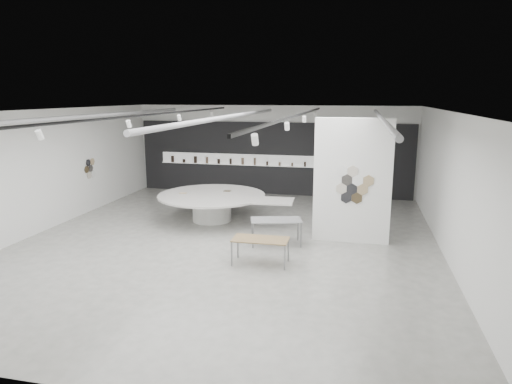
% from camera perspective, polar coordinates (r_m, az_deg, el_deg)
% --- Properties ---
extents(room, '(12.02, 14.02, 3.82)m').
position_cam_1_polar(room, '(12.94, -4.21, 2.43)').
color(room, '#9A9991').
rests_on(room, ground).
extents(back_wall_display, '(11.80, 0.27, 3.10)m').
position_cam_1_polar(back_wall_display, '(19.68, 1.77, 4.18)').
color(back_wall_display, black).
rests_on(back_wall_display, ground).
extents(partition_column, '(2.20, 0.38, 3.60)m').
position_cam_1_polar(partition_column, '(13.42, 11.95, 1.35)').
color(partition_column, white).
rests_on(partition_column, ground).
extents(display_island, '(4.80, 3.84, 0.93)m').
position_cam_1_polar(display_island, '(15.59, -5.29, -1.45)').
color(display_island, white).
rests_on(display_island, ground).
extents(sample_table_wood, '(1.43, 0.73, 0.66)m').
position_cam_1_polar(sample_table_wood, '(11.60, 0.56, -6.10)').
color(sample_table_wood, olive).
rests_on(sample_table_wood, ground).
extents(sample_table_stone, '(1.58, 1.07, 0.74)m').
position_cam_1_polar(sample_table_stone, '(13.09, 2.53, -3.72)').
color(sample_table_stone, gray).
rests_on(sample_table_stone, ground).
extents(kitchen_counter, '(1.57, 0.77, 1.19)m').
position_cam_1_polar(kitchen_counter, '(19.12, 10.35, 0.38)').
color(kitchen_counter, white).
rests_on(kitchen_counter, ground).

